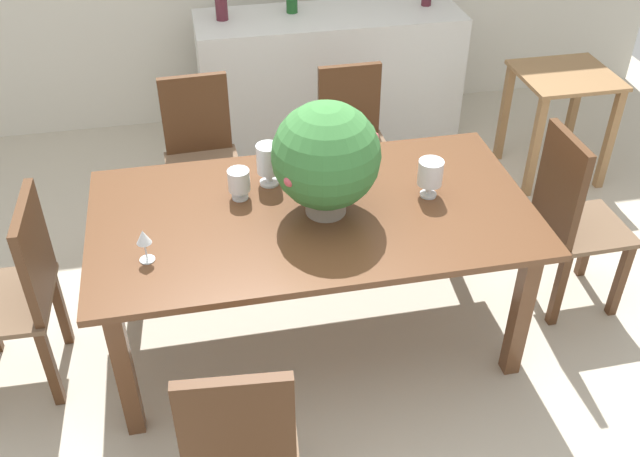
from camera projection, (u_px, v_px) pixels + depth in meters
The scene contains 15 objects.
ground_plane at pixel (316, 344), 3.63m from camera, with size 7.04×7.04×0.00m, color #BCB29E.
dining_table at pixel (313, 226), 3.29m from camera, with size 1.98×1.07×0.77m.
chair_near_left at pixel (241, 447), 2.48m from camera, with size 0.44×0.47×1.00m.
chair_far_right at pixel (353, 138), 4.27m from camera, with size 0.41×0.47×0.93m.
chair_foot_end at pixel (570, 216), 3.57m from camera, with size 0.42×0.41×1.01m.
chair_head_end at pixel (22, 287), 3.16m from camera, with size 0.43×0.48×0.96m.
chair_far_left at pixel (201, 152), 4.12m from camera, with size 0.44×0.48×0.95m.
flower_centerpiece at pixel (326, 157), 3.06m from camera, with size 0.47×0.47×0.52m.
crystal_vase_left at pixel (239, 182), 3.26m from camera, with size 0.10×0.10×0.15m.
crystal_vase_center_near at pixel (268, 161), 3.34m from camera, with size 0.11×0.11×0.21m.
crystal_vase_right at pixel (430, 174), 3.26m from camera, with size 0.12×0.12×0.18m.
wine_glass at pixel (144, 239), 2.89m from camera, with size 0.06×0.06×0.15m.
kitchen_counter at pixel (329, 80), 5.03m from camera, with size 1.78×0.58×0.94m, color silver.
wine_bottle_green at pixel (221, 4), 4.62m from camera, with size 0.08×0.08×0.27m.
side_table at pixel (561, 99), 4.63m from camera, with size 0.59×0.56×0.72m.
Camera 1 is at (-0.50, -2.52, 2.63)m, focal length 40.50 mm.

